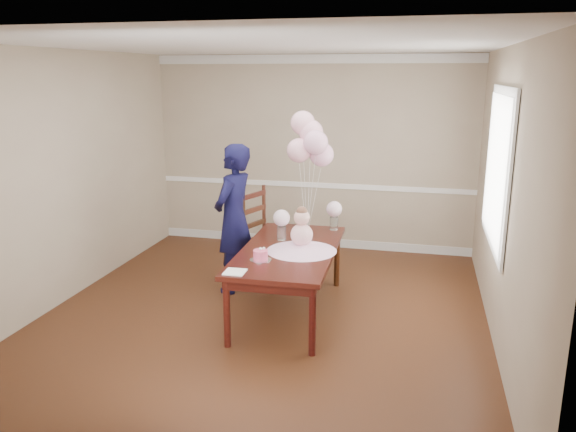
{
  "coord_description": "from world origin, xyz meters",
  "views": [
    {
      "loc": [
        1.5,
        -5.22,
        2.45
      ],
      "look_at": [
        0.22,
        0.11,
        1.05
      ],
      "focal_mm": 35.0,
      "sensor_mm": 36.0,
      "label": 1
    }
  ],
  "objects": [
    {
      "name": "wall_back",
      "position": [
        0.0,
        2.5,
        1.35
      ],
      "size": [
        4.5,
        0.02,
        2.7
      ],
      "primitive_type": "cube",
      "color": "gray",
      "rests_on": "floor"
    },
    {
      "name": "wall_front",
      "position": [
        0.0,
        -2.5,
        1.35
      ],
      "size": [
        4.5,
        0.02,
        2.7
      ],
      "primitive_type": "cube",
      "color": "gray",
      "rests_on": "floor"
    },
    {
      "name": "chair_leg_br",
      "position": [
        0.06,
        1.03,
        0.24
      ],
      "size": [
        0.06,
        0.06,
        0.48
      ],
      "primitive_type": "cylinder",
      "rotation": [
        0.0,
        0.0,
        -0.36
      ],
      "color": "#3B1A10",
      "rests_on": "floor"
    },
    {
      "name": "chair_back_post_l",
      "position": [
        -0.48,
        0.8,
        0.82
      ],
      "size": [
        0.06,
        0.06,
        0.62
      ],
      "primitive_type": "cylinder",
      "rotation": [
        0.0,
        0.0,
        -0.36
      ],
      "color": "#321B0D",
      "rests_on": "dining_chair_seat"
    },
    {
      "name": "window_blinds",
      "position": [
        2.21,
        0.5,
        1.55
      ],
      "size": [
        0.01,
        1.5,
        1.4
      ],
      "primitive_type": "cube",
      "color": "white",
      "rests_on": "wall_right"
    },
    {
      "name": "table_leg_br",
      "position": [
        0.6,
        0.99,
        0.33
      ],
      "size": [
        0.07,
        0.07,
        0.66
      ],
      "primitive_type": "cylinder",
      "rotation": [
        0.0,
        0.0,
        0.02
      ],
      "color": "black",
      "rests_on": "floor"
    },
    {
      "name": "chair_slat_low",
      "position": [
        -0.41,
        0.99,
        0.69
      ],
      "size": [
        0.19,
        0.43,
        0.06
      ],
      "primitive_type": "cube",
      "rotation": [
        0.0,
        0.0,
        -0.36
      ],
      "color": "#32190D",
      "rests_on": "dining_chair_seat"
    },
    {
      "name": "baby_head",
      "position": [
        0.37,
        0.07,
        1.05
      ],
      "size": [
        0.16,
        0.16,
        0.16
      ],
      "primitive_type": "sphere",
      "color": "beige",
      "rests_on": "baby_torso"
    },
    {
      "name": "chair_back_post_r",
      "position": [
        -0.34,
        1.18,
        0.82
      ],
      "size": [
        0.06,
        0.06,
        0.62
      ],
      "primitive_type": "cylinder",
      "rotation": [
        0.0,
        0.0,
        -0.36
      ],
      "color": "#33160E",
      "rests_on": "dining_chair_seat"
    },
    {
      "name": "woman",
      "position": [
        -0.53,
        0.61,
        0.85
      ],
      "size": [
        0.52,
        0.68,
        1.7
      ],
      "primitive_type": "imported",
      "rotation": [
        0.0,
        0.0,
        -1.76
      ],
      "color": "black",
      "rests_on": "floor"
    },
    {
      "name": "roses_near",
      "position": [
        0.08,
        0.4,
        0.95
      ],
      "size": [
        0.18,
        0.18,
        0.18
      ],
      "primitive_type": "sphere",
      "color": "silver",
      "rests_on": "rose_vase_near"
    },
    {
      "name": "chair_rail_trim",
      "position": [
        0.0,
        2.49,
        0.9
      ],
      "size": [
        4.5,
        0.02,
        0.07
      ],
      "primitive_type": "cube",
      "color": "white",
      "rests_on": "wall_back"
    },
    {
      "name": "cake_flower_b",
      "position": [
        0.08,
        -0.29,
        0.82
      ],
      "size": [
        0.03,
        0.03,
        0.03
      ],
      "primitive_type": "sphere",
      "color": "white",
      "rests_on": "birthday_cake"
    },
    {
      "name": "wall_left",
      "position": [
        -2.25,
        0.0,
        1.35
      ],
      "size": [
        0.02,
        5.0,
        2.7
      ],
      "primitive_type": "cube",
      "color": "gray",
      "rests_on": "floor"
    },
    {
      "name": "chair_slat_mid",
      "position": [
        -0.41,
        0.99,
        0.87
      ],
      "size": [
        0.19,
        0.43,
        0.06
      ],
      "primitive_type": "cube",
      "rotation": [
        0.0,
        0.0,
        -0.36
      ],
      "color": "#3E1B11",
      "rests_on": "dining_chair_seat"
    },
    {
      "name": "table_leg_bl",
      "position": [
        -0.18,
        0.97,
        0.33
      ],
      "size": [
        0.07,
        0.07,
        0.66
      ],
      "primitive_type": "cylinder",
      "rotation": [
        0.0,
        0.0,
        0.02
      ],
      "color": "black",
      "rests_on": "floor"
    },
    {
      "name": "balloon_c",
      "position": [
        0.33,
        0.73,
        1.83
      ],
      "size": [
        0.26,
        0.26,
        0.26
      ],
      "primitive_type": "sphere",
      "color": "#FAB1C6",
      "rests_on": "balloon_ribbon_c"
    },
    {
      "name": "baseboard_trim",
      "position": [
        0.0,
        2.49,
        0.06
      ],
      "size": [
        4.5,
        0.02,
        0.12
      ],
      "primitive_type": "cube",
      "color": "silver",
      "rests_on": "floor"
    },
    {
      "name": "balloon_ribbon_e",
      "position": [
        0.38,
        0.68,
        1.08
      ],
      "size": [
        0.13,
        0.07,
        0.73
      ],
      "primitive_type": "cylinder",
      "rotation": [
        -0.09,
        0.17,
        0.02
      ],
      "color": "silver",
      "rests_on": "balloon_weight"
    },
    {
      "name": "roses_far",
      "position": [
        0.57,
        0.92,
        0.95
      ],
      "size": [
        0.18,
        0.18,
        0.18
      ],
      "primitive_type": "sphere",
      "color": "white",
      "rests_on": "rose_vase_far"
    },
    {
      "name": "napkin",
      "position": [
        -0.08,
        -0.69,
        0.71
      ],
      "size": [
        0.19,
        0.19,
        0.01
      ],
      "primitive_type": "cube",
      "rotation": [
        0.0,
        0.0,
        0.02
      ],
      "color": "white",
      "rests_on": "dining_table_top"
    },
    {
      "name": "balloon_ribbon_b",
      "position": [
        0.36,
        0.61,
        1.16
      ],
      "size": [
        0.1,
        0.05,
        0.88
      ],
      "primitive_type": "cylinder",
      "rotation": [
        0.05,
        0.1,
        0.02
      ],
      "color": "white",
      "rests_on": "balloon_weight"
    },
    {
      "name": "rose_vase_near",
      "position": [
        0.08,
        0.4,
        0.78
      ],
      "size": [
        0.1,
        0.1,
        0.15
      ],
      "primitive_type": "cylinder",
      "rotation": [
        0.0,
        0.0,
        0.02
      ],
      "color": "white",
      "rests_on": "dining_table_top"
    },
    {
      "name": "table_leg_fr",
      "position": [
        0.65,
        -0.74,
        0.33
      ],
      "size": [
        0.07,
        0.07,
        0.66
      ],
      "primitive_type": "cylinder",
      "rotation": [
        0.0,
        0.0,
        0.02
      ],
      "color": "black",
      "rests_on": "floor"
    },
    {
      "name": "dining_table_top",
      "position": [
        0.23,
        0.12,
        0.68
      ],
      "size": [
        0.99,
        1.9,
        0.05
      ],
      "primitive_type": "cube",
      "rotation": [
        0.0,
        0.0,
        0.02
      ],
      "color": "black",
      "rests_on": "table_leg_fl"
    },
    {
      "name": "chair_leg_fr",
      "position": [
        -0.08,
        0.66,
        0.24
      ],
      "size": [
        0.06,
        0.06,
        0.48
      ],
      "primitive_type": "cylinder",
      "rotation": [
        0.0,
        0.0,
        -0.36
      ],
      "color": "black",
      "rests_on": "floor"
    },
    {
      "name": "ceiling",
      "position": [
        0.0,
        0.0,
        2.7
      ],
      "size": [
        4.5,
        5.0,
        0.02
      ],
      "primitive_type": "cube",
      "color": "white",
      "rests_on": "wall_back"
    },
    {
      "name": "balloon_ribbon_d",
      "position": [
        0.27,
        0.69,
        1.25
      ],
      "size": [
        0.08,
        0.1,
        1.06
      ],
      "primitive_type": "cylinder",
      "rotation": [
        -0.09,
        -0.07,
        0.02
      ],
      "color": "silver",
      "rests_on": "balloon_weight"
    },
    {
      "name": "cake_platter",
      "position": [
        0.05,
        -0.31,
        0.71
      ],
      "size": [
        0.21,
        0.21,
        0.01
      ],
      "primitive_type": "cylinder",
      "rotation": [
        0.0,
        0.0,
        0.02
      ],
      "color": "silver",
      "rests_on": "dining_table_top"
    },
    {
      "name": "balloon_weight",
      "position": [
        0.31,
        0.64,
        0.71
      ],
      "size": [
        0.04,
        0.04,
        0.02
      ],
      "primitive_type": "cylinder",
      "rotation": [
        0.0,
        0.0,
        0.02
      ],
      "color": "silver",
      "rests_on": "dining_table_top"
    },
    {
      "name": "window_frame",
      "position": [
        2.23,
        0.5,
        1.55
      ],
      "size": [
        0.02,
        1.66,
        1.56
      ],
      "primitive_type": "cube",
      "color": "white",
      "rests_on": "wall_right"
    },
    {
      "name": "table_leg_fl",
      "position": [
        -0.14,
        -0.76,
        0.33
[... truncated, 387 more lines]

